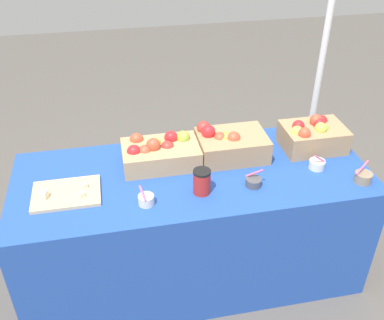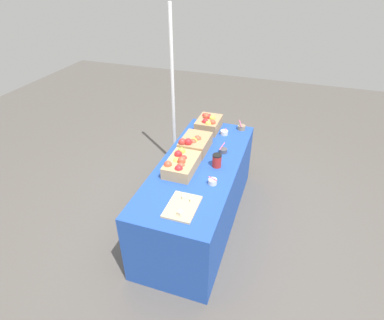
% 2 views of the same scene
% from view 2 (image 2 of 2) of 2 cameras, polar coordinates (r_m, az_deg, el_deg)
% --- Properties ---
extents(ground_plane, '(10.00, 10.00, 0.00)m').
position_cam_2_polar(ground_plane, '(3.55, 1.15, -10.67)').
color(ground_plane, '#56514C').
extents(table, '(1.90, 0.76, 0.74)m').
position_cam_2_polar(table, '(3.31, 1.22, -6.02)').
color(table, '#234CAD').
rests_on(table, ground_plane).
extents(apple_crate_left, '(0.35, 0.25, 0.19)m').
position_cam_2_polar(apple_crate_left, '(3.68, 3.01, 6.64)').
color(apple_crate_left, tan).
rests_on(apple_crate_left, table).
extents(apple_crate_middle, '(0.38, 0.27, 0.19)m').
position_cam_2_polar(apple_crate_middle, '(3.27, 0.49, 3.00)').
color(apple_crate_middle, tan).
rests_on(apple_crate_middle, table).
extents(apple_crate_right, '(0.41, 0.26, 0.17)m').
position_cam_2_polar(apple_crate_right, '(2.96, -1.96, -0.71)').
color(apple_crate_right, tan).
rests_on(apple_crate_right, table).
extents(cutting_board_front, '(0.33, 0.24, 0.06)m').
position_cam_2_polar(cutting_board_front, '(2.57, -1.75, -8.42)').
color(cutting_board_front, '#D1B284').
rests_on(cutting_board_front, table).
extents(sample_bowl_near, '(0.10, 0.09, 0.11)m').
position_cam_2_polar(sample_bowl_near, '(3.75, 8.94, 5.84)').
color(sample_bowl_near, gray).
rests_on(sample_bowl_near, table).
extents(sample_bowl_mid, '(0.09, 0.09, 0.10)m').
position_cam_2_polar(sample_bowl_mid, '(3.62, 5.85, 4.98)').
color(sample_bowl_mid, silver).
rests_on(sample_bowl_mid, table).
extents(sample_bowl_far, '(0.08, 0.08, 0.09)m').
position_cam_2_polar(sample_bowl_far, '(2.82, 3.74, -3.90)').
color(sample_bowl_far, silver).
rests_on(sample_bowl_far, table).
extents(sample_bowl_extra, '(0.09, 0.08, 0.10)m').
position_cam_2_polar(sample_bowl_extra, '(3.28, 5.65, 1.74)').
color(sample_bowl_extra, '#4C4C51').
rests_on(sample_bowl_extra, table).
extents(coffee_cup, '(0.09, 0.09, 0.13)m').
position_cam_2_polar(coffee_cup, '(3.03, 4.51, -0.10)').
color(coffee_cup, red).
rests_on(coffee_cup, table).
extents(tent_pole, '(0.04, 0.04, 2.05)m').
position_cam_2_polar(tent_pole, '(4.00, -3.49, 11.98)').
color(tent_pole, white).
rests_on(tent_pole, ground_plane).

